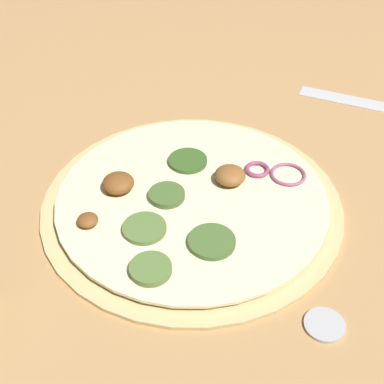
{
  "coord_description": "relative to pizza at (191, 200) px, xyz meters",
  "views": [
    {
      "loc": [
        -0.04,
        -0.46,
        0.42
      ],
      "look_at": [
        0.0,
        0.0,
        0.02
      ],
      "focal_mm": 50.0,
      "sensor_mm": 36.0,
      "label": 1
    }
  ],
  "objects": [
    {
      "name": "pizza",
      "position": [
        0.0,
        0.0,
        0.0
      ],
      "size": [
        0.35,
        0.35,
        0.03
      ],
      "color": "#D6B77A",
      "rests_on": "ground_plane"
    },
    {
      "name": "loose_cap",
      "position": [
        0.11,
        -0.18,
        -0.0
      ],
      "size": [
        0.04,
        0.04,
        0.01
      ],
      "color": "#B2B2B7",
      "rests_on": "ground_plane"
    },
    {
      "name": "ground_plane",
      "position": [
        0.0,
        0.0,
        -0.01
      ],
      "size": [
        3.0,
        3.0,
        0.0
      ],
      "primitive_type": "plane",
      "color": "tan"
    }
  ]
}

